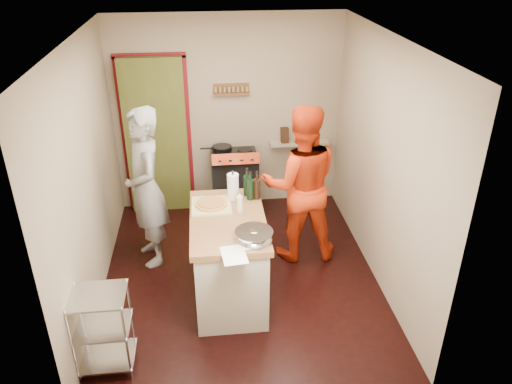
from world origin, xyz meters
TOP-DOWN VIEW (x-y plane):
  - floor at (0.00, 0.00)m, footprint 3.50×3.50m
  - back_wall at (-0.64, 1.78)m, footprint 3.00×0.44m
  - left_wall at (-1.50, 0.00)m, footprint 0.04×3.50m
  - right_wall at (1.50, 0.00)m, footprint 0.04×3.50m
  - ceiling at (0.00, 0.00)m, footprint 3.00×3.50m
  - stove at (0.05, 1.42)m, footprint 0.60×0.63m
  - wire_shelving at (-1.28, -1.20)m, footprint 0.48×0.40m
  - island at (-0.14, -0.35)m, footprint 0.76×1.42m
  - person_stripe at (-1.00, 0.44)m, footprint 0.63×0.78m
  - person_red at (0.72, 0.36)m, footprint 0.92×0.73m

SIDE VIEW (x-z plane):
  - floor at x=0.00m, z-range 0.00..0.00m
  - wire_shelving at x=-1.28m, z-range 0.04..0.84m
  - stove at x=0.05m, z-range -0.05..0.95m
  - island at x=-0.14m, z-range -0.13..1.13m
  - person_stripe at x=-1.00m, z-range 0.00..1.85m
  - person_red at x=0.72m, z-range 0.00..1.85m
  - back_wall at x=-0.64m, z-range -0.17..2.43m
  - left_wall at x=-1.50m, z-range 0.00..2.60m
  - right_wall at x=1.50m, z-range 0.00..2.60m
  - ceiling at x=0.00m, z-range 2.60..2.62m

